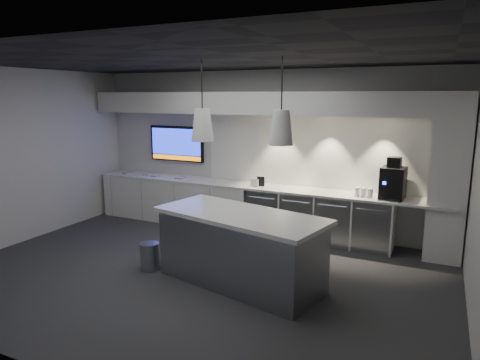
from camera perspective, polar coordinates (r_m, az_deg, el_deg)
The scene contains 27 objects.
floor at distance 6.35m, azimuth -5.93°, elevation -12.39°, with size 7.00×7.00×0.00m, color #303032.
ceiling at distance 5.84m, azimuth -6.54°, elevation 15.68°, with size 7.00×7.00×0.00m, color black.
wall_back at distance 8.13m, azimuth 3.03°, elevation 3.86°, with size 7.00×7.00×0.00m, color silver.
wall_front at distance 4.06m, azimuth -25.02°, elevation -4.69°, with size 7.00×7.00×0.00m, color silver.
wall_left at distance 8.29m, azimuth -27.36°, elevation 2.76°, with size 7.00×7.00×0.00m, color silver.
back_counter at distance 7.94m, azimuth 2.10°, elevation -0.85°, with size 6.80×0.65×0.04m, color white.
left_base_cabinets at distance 8.86m, azimuth -8.39°, elevation -2.68°, with size 3.30×0.63×0.86m, color white.
fridge_unit_a at distance 7.95m, azimuth 3.73°, elevation -4.22°, with size 0.60×0.61×0.85m, color gray.
fridge_unit_b at distance 7.75m, azimuth 8.08°, elevation -4.72°, with size 0.60×0.61×0.85m, color gray.
fridge_unit_c at distance 7.60m, azimuth 12.63°, elevation -5.21°, with size 0.60×0.61×0.85m, color gray.
fridge_unit_d at distance 7.50m, azimuth 17.35°, elevation -5.68°, with size 0.60×0.61×0.85m, color gray.
backsplash at distance 7.73m, azimuth 11.25°, elevation 3.66°, with size 4.60×0.03×1.30m, color white.
soffit at distance 7.79m, azimuth 2.25°, elevation 10.19°, with size 6.90×0.60×0.40m, color white.
column at distance 7.27m, azimuth 26.07°, elevation 0.25°, with size 0.55×0.55×2.60m, color white.
wall_tv at distance 8.97m, azimuth -8.43°, elevation 4.83°, with size 1.25×0.07×0.72m.
island at distance 5.88m, azimuth 0.02°, elevation -9.07°, with size 2.51×1.49×0.99m.
bin at distance 6.56m, azimuth -11.96°, elevation -9.90°, with size 0.29×0.29×0.40m, color gray.
coffee_machine at distance 7.32m, azimuth 19.74°, elevation -0.18°, with size 0.40×0.56×0.67m.
sign_black at distance 7.84m, azimuth 2.79°, elevation -0.19°, with size 0.14×0.02×0.18m, color black.
sign_white at distance 7.83m, azimuth 1.94°, elevation -0.35°, with size 0.18×0.02×0.14m, color white.
cup_cluster at distance 7.32m, azimuth 16.19°, elevation -1.55°, with size 0.28×0.18×0.15m, color white, non-canonical shape.
tray_a at distance 9.46m, azimuth -14.81°, elevation 0.94°, with size 0.16×0.16×0.03m, color #9D9D9D.
tray_b at distance 9.14m, azimuth -12.32°, elevation 0.71°, with size 0.16×0.16×0.03m, color #9D9D9D.
tray_c at distance 8.96m, azimuth -11.13°, elevation 0.54°, with size 0.16×0.16×0.03m, color #9D9D9D.
tray_d at distance 8.63m, azimuth -7.96°, elevation 0.25°, with size 0.16×0.16×0.03m, color #9D9D9D.
pendant_left at distance 5.78m, azimuth -5.02°, elevation 7.35°, with size 0.30×0.30×1.13m.
pendant_right at distance 5.31m, azimuth 5.51°, elevation 7.00°, with size 0.30×0.30×1.13m.
Camera 1 is at (3.06, -4.96, 2.54)m, focal length 32.00 mm.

